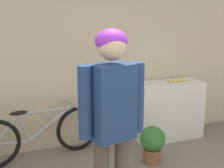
# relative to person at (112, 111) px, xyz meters

# --- Properties ---
(wall_back) EXTENTS (8.00, 0.07, 2.60)m
(wall_back) POSITION_rel_person_xyz_m (0.11, 1.83, 0.23)
(wall_back) COLOR beige
(wall_back) RESTS_ON ground_plane
(side_shelf) EXTENTS (1.01, 0.44, 0.85)m
(side_shelf) POSITION_rel_person_xyz_m (1.50, 1.56, -0.64)
(side_shelf) COLOR white
(side_shelf) RESTS_ON ground_plane
(person) EXTENTS (0.57, 0.30, 1.74)m
(person) POSITION_rel_person_xyz_m (0.00, 0.00, 0.00)
(person) COLOR #4C4238
(person) RESTS_ON ground_plane
(bicycle) EXTENTS (1.69, 0.46, 0.69)m
(bicycle) POSITION_rel_person_xyz_m (-0.40, 1.54, -0.73)
(bicycle) COLOR black
(bicycle) RESTS_ON ground_plane
(banana) EXTENTS (0.36, 0.10, 0.04)m
(banana) POSITION_rel_person_xyz_m (1.65, 1.55, -0.20)
(banana) COLOR #EAD64C
(banana) RESTS_ON side_shelf
(potted_plant) EXTENTS (0.32, 0.32, 0.48)m
(potted_plant) POSITION_rel_person_xyz_m (0.90, 0.91, -0.80)
(potted_plant) COLOR brown
(potted_plant) RESTS_ON ground_plane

